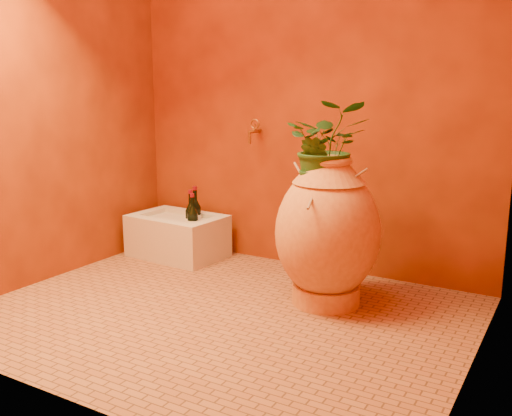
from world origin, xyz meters
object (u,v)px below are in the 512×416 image
Objects in this scene: amphora at (327,232)px; wine_bottle_a at (195,216)px; wine_bottle_b at (191,220)px; stone_basin at (178,237)px; wine_bottle_c at (193,222)px; wall_tap at (254,130)px.

wine_bottle_a is (-1.17, 0.38, -0.12)m from amphora.
amphora is at bearing -14.17° from wine_bottle_b.
amphora is 1.23m from wine_bottle_a.
wine_bottle_c reaches higher than stone_basin.
wine_bottle_b is (-1.13, 0.29, -0.13)m from amphora.
amphora is at bearing -13.33° from wine_bottle_c.
wine_bottle_b reaches higher than stone_basin.
wall_tap is at bearing 27.78° from wine_bottle_b.
wall_tap reaches higher than amphora.
amphora is at bearing -18.15° from wine_bottle_a.
wall_tap reaches higher than wine_bottle_a.
wine_bottle_a reaches higher than stone_basin.
stone_basin is 4.10× the size of wall_tap.
wine_bottle_c is 1.92× the size of wall_tap.
amphora is at bearing -13.33° from stone_basin.
wall_tap is (0.38, 0.20, 0.62)m from wine_bottle_b.
wine_bottle_a is at bearing 108.89° from wine_bottle_b.
wine_bottle_c is at bearing -146.97° from wall_tap.
wine_bottle_b is 0.75m from wall_tap.
wine_bottle_a is 1.02× the size of wine_bottle_b.
wine_bottle_a is 0.10m from wine_bottle_b.
stone_basin is 2.13× the size of wine_bottle_c.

